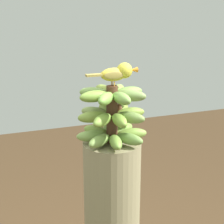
{
  "coord_description": "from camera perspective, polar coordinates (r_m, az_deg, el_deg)",
  "views": [
    {
      "loc": [
        1.21,
        -0.46,
        1.79
      ],
      "look_at": [
        0.0,
        0.0,
        1.41
      ],
      "focal_mm": 56.48,
      "sensor_mm": 36.0,
      "label": 1
    }
  ],
  "objects": [
    {
      "name": "perched_bird",
      "position": [
        1.33,
        0.98,
        6.39
      ],
      "size": [
        0.06,
        0.2,
        0.09
      ],
      "color": "#C68933",
      "rests_on": "banana_bunch"
    },
    {
      "name": "banana_bunch",
      "position": [
        1.35,
        0.01,
        -0.44
      ],
      "size": [
        0.28,
        0.28,
        0.23
      ],
      "color": "#4C2D1E",
      "rests_on": "banana_tree"
    }
  ]
}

